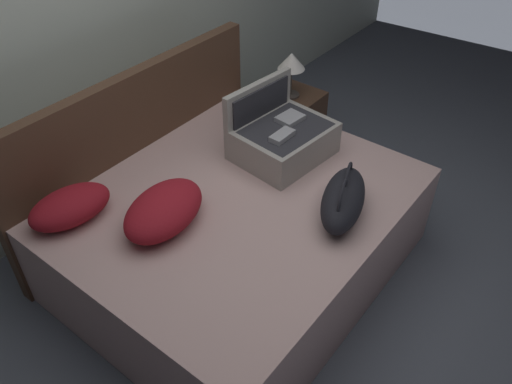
% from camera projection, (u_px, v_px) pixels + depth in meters
% --- Properties ---
extents(ground_plane, '(12.00, 12.00, 0.00)m').
position_uv_depth(ground_plane, '(296.00, 298.00, 2.93)').
color(ground_plane, '#4C515B').
extents(back_wall, '(8.00, 0.10, 2.60)m').
position_uv_depth(back_wall, '(63.00, 5.00, 2.89)').
color(back_wall, '#B7C1B2').
rests_on(back_wall, ground).
extents(bed, '(1.84, 1.51, 0.54)m').
position_uv_depth(bed, '(240.00, 234.00, 2.95)').
color(bed, '#BC9993').
rests_on(bed, ground).
extents(headboard, '(1.87, 0.08, 1.02)m').
position_uv_depth(headboard, '(139.00, 150.00, 3.18)').
color(headboard, '#4C3323').
rests_on(headboard, ground).
extents(hard_case_large, '(0.57, 0.49, 0.41)m').
position_uv_depth(hard_case_large, '(282.00, 137.00, 3.02)').
color(hard_case_large, gray).
rests_on(hard_case_large, bed).
extents(duffel_bag, '(0.53, 0.36, 0.26)m').
position_uv_depth(duffel_bag, '(343.00, 199.00, 2.61)').
color(duffel_bag, black).
rests_on(duffel_bag, bed).
extents(pillow_near_headboard, '(0.46, 0.33, 0.17)m').
position_uv_depth(pillow_near_headboard, '(70.00, 207.00, 2.60)').
color(pillow_near_headboard, maroon).
rests_on(pillow_near_headboard, bed).
extents(pillow_center_head, '(0.54, 0.39, 0.18)m').
position_uv_depth(pillow_center_head, '(164.00, 210.00, 2.57)').
color(pillow_center_head, maroon).
rests_on(pillow_center_head, bed).
extents(nightstand, '(0.44, 0.40, 0.46)m').
position_uv_depth(nightstand, '(289.00, 123.00, 3.94)').
color(nightstand, '#4C3323').
rests_on(nightstand, ground).
extents(table_lamp, '(0.20, 0.20, 0.33)m').
position_uv_depth(table_lamp, '(291.00, 63.00, 3.64)').
color(table_lamp, '#3F3833').
rests_on(table_lamp, nightstand).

